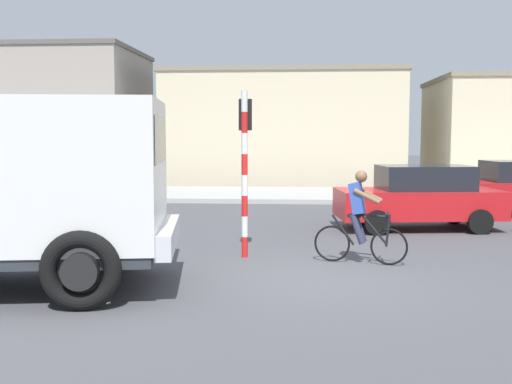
{
  "coord_description": "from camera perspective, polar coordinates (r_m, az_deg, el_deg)",
  "views": [
    {
      "loc": [
        -0.15,
        -9.98,
        2.38
      ],
      "look_at": [
        -1.11,
        2.5,
        1.2
      ],
      "focal_mm": 43.24,
      "sensor_mm": 36.0,
      "label": 1
    }
  ],
  "objects": [
    {
      "name": "car_red_near",
      "position": [
        15.91,
        14.91,
        -0.44
      ],
      "size": [
        4.19,
        2.27,
        1.6
      ],
      "color": "red",
      "rests_on": "ground"
    },
    {
      "name": "building_corner_left",
      "position": [
        32.29,
        -18.15,
        6.65
      ],
      "size": [
        8.46,
        7.05,
        6.47
      ],
      "color": "#9E9389",
      "rests_on": "ground"
    },
    {
      "name": "cyclist",
      "position": [
        11.48,
        9.59,
        -2.28
      ],
      "size": [
        1.69,
        0.59,
        1.72
      ],
      "color": "black",
      "rests_on": "ground"
    },
    {
      "name": "traffic_light_pole",
      "position": [
        11.86,
        -1.03,
        3.87
      ],
      "size": [
        0.24,
        0.43,
        3.2
      ],
      "color": "red",
      "rests_on": "ground"
    },
    {
      "name": "sidewalk_far",
      "position": [
        23.44,
        4.76,
        -0.26
      ],
      "size": [
        80.0,
        5.0,
        0.16
      ],
      "primitive_type": "cube",
      "color": "#ADADA8",
      "rests_on": "ground"
    },
    {
      "name": "ground_plane",
      "position": [
        10.26,
        5.18,
        -8.05
      ],
      "size": [
        120.0,
        120.0,
        0.0
      ],
      "primitive_type": "plane",
      "color": "#4C4C51"
    },
    {
      "name": "building_mid_block",
      "position": [
        30.97,
        2.55,
        5.98
      ],
      "size": [
        11.41,
        7.18,
        5.39
      ],
      "color": "beige",
      "rests_on": "ground"
    }
  ]
}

